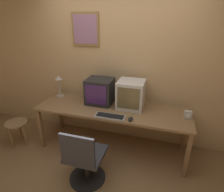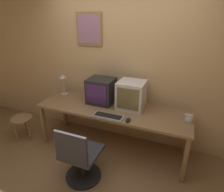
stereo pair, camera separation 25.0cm
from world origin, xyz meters
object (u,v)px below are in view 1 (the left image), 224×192
monitor_left (100,91)px  mouse_near_keyboard (130,119)px  monitor_right (131,94)px  desk_clock (188,115)px  keyboard_main (110,116)px  office_chair (84,161)px  desk_lamp (59,83)px  side_stool (17,127)px

monitor_left → mouse_near_keyboard: 0.75m
monitor_right → desk_clock: 0.87m
keyboard_main → mouse_near_keyboard: 0.30m
office_chair → desk_lamp: bearing=132.0°
monitor_right → mouse_near_keyboard: bearing=-78.3°
mouse_near_keyboard → desk_lamp: size_ratio=0.32×
mouse_near_keyboard → desk_clock: desk_clock is taller
desk_clock → office_chair: 1.55m
desk_lamp → office_chair: size_ratio=0.44×
side_stool → monitor_left: bearing=21.3°
keyboard_main → desk_clock: 1.09m
keyboard_main → office_chair: office_chair is taller
office_chair → keyboard_main: bearing=70.1°
side_stool → desk_clock: bearing=8.1°
desk_clock → side_stool: (-2.68, -0.38, -0.46)m
monitor_right → mouse_near_keyboard: 0.47m
monitor_left → desk_clock: 1.37m
office_chair → side_stool: size_ratio=1.93×
desk_clock → monitor_right: bearing=171.3°
monitor_right → keyboard_main: (-0.21, -0.41, -0.20)m
monitor_right → side_stool: size_ratio=0.97×
keyboard_main → office_chair: bearing=-109.9°
side_stool → desk_lamp: bearing=46.5°
desk_clock → keyboard_main: bearing=-165.0°
monitor_right → desk_lamp: monitor_right is taller
keyboard_main → desk_lamp: 1.20m
monitor_left → keyboard_main: size_ratio=0.97×
keyboard_main → desk_clock: desk_clock is taller
keyboard_main → mouse_near_keyboard: bearing=-0.5°
monitor_right → desk_lamp: bearing=177.4°
monitor_right → desk_clock: size_ratio=3.84×
side_stool → mouse_near_keyboard: bearing=2.9°
mouse_near_keyboard → side_stool: 1.97m
mouse_near_keyboard → office_chair: 0.82m
monitor_right → side_stool: (-1.83, -0.51, -0.62)m
keyboard_main → mouse_near_keyboard: (0.30, -0.00, 0.01)m
monitor_left → side_stool: 1.54m
desk_lamp → monitor_right: bearing=-2.6°
mouse_near_keyboard → side_stool: size_ratio=0.27×
keyboard_main → desk_clock: size_ratio=3.87×
keyboard_main → mouse_near_keyboard: mouse_near_keyboard is taller
monitor_left → mouse_near_keyboard: monitor_left is taller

